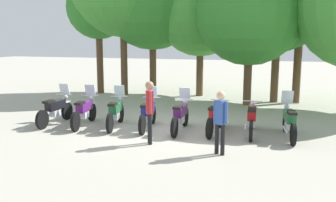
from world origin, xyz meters
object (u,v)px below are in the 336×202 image
object	(u,v)px
motorcycle_3	(148,113)
motorcycle_4	(180,116)
motorcycle_6	(252,119)
person_0	(150,107)
tree_3	(201,11)
tree_4	(250,11)
motorcycle_0	(56,109)
person_1	(220,118)
motorcycle_2	(116,112)
tree_0	(98,8)
tree_5	(278,3)
motorcycle_5	(216,117)
motorcycle_7	(289,121)
motorcycle_1	(84,111)

from	to	relation	value
motorcycle_3	motorcycle_4	world-z (taller)	same
motorcycle_6	person_0	xyz separation A→B (m)	(-2.67, -1.94, 0.57)
motorcycle_3	tree_3	bearing A→B (deg)	-7.96
tree_4	motorcycle_4	bearing A→B (deg)	-105.28
motorcycle_0	motorcycle_6	size ratio (longest dim) A/B	1.00
motorcycle_3	person_0	distance (m)	1.88
motorcycle_6	person_1	world-z (taller)	person_1
person_0	tree_4	size ratio (longest dim) A/B	0.27
motorcycle_2	motorcycle_3	world-z (taller)	same
motorcycle_4	motorcycle_0	bearing A→B (deg)	91.33
motorcycle_0	tree_4	distance (m)	9.23
motorcycle_3	tree_0	xyz separation A→B (m)	(-5.44, 6.83, 4.07)
person_0	person_1	bearing A→B (deg)	142.39
person_1	tree_0	xyz separation A→B (m)	(-8.22, 8.87, 3.61)
motorcycle_4	tree_5	bearing A→B (deg)	-24.85
tree_5	person_0	bearing A→B (deg)	-110.34
tree_0	tree_4	size ratio (longest dim) A/B	0.96
tree_5	motorcycle_0	bearing A→B (deg)	-135.40
motorcycle_5	person_0	xyz separation A→B (m)	(-1.55, -1.85, 0.57)
motorcycle_7	person_1	size ratio (longest dim) A/B	1.31
motorcycle_5	tree_3	bearing A→B (deg)	19.41
motorcycle_6	tree_3	size ratio (longest dim) A/B	0.33
person_0	tree_5	xyz separation A→B (m)	(3.11, 8.38, 3.51)
motorcycle_0	tree_0	bearing A→B (deg)	14.12
tree_4	tree_5	bearing A→B (deg)	43.76
motorcycle_0	motorcycle_2	size ratio (longest dim) A/B	1.01
motorcycle_7	tree_3	world-z (taller)	tree_3
motorcycle_4	motorcycle_6	xyz separation A→B (m)	(2.24, 0.27, -0.01)
motorcycle_7	person_0	size ratio (longest dim) A/B	1.21
motorcycle_6	tree_3	world-z (taller)	tree_3
person_1	motorcycle_1	bearing A→B (deg)	89.40
motorcycle_6	motorcycle_7	bearing A→B (deg)	-96.65
motorcycle_1	motorcycle_5	size ratio (longest dim) A/B	0.99
motorcycle_0	tree_5	xyz separation A→B (m)	(7.16, 7.06, 4.06)
motorcycle_6	motorcycle_4	bearing A→B (deg)	92.76
motorcycle_5	motorcycle_7	bearing A→B (deg)	-86.52
motorcycle_1	motorcycle_2	distance (m)	1.13
motorcycle_5	person_0	bearing A→B (deg)	142.40
person_0	person_1	xyz separation A→B (m)	(2.08, -0.38, -0.10)
motorcycle_0	motorcycle_7	xyz separation A→B (m)	(7.84, 0.57, 0.00)
motorcycle_4	motorcycle_6	distance (m)	2.26
person_0	tree_5	size ratio (longest dim) A/B	0.26
motorcycle_2	tree_3	size ratio (longest dim) A/B	0.32
motorcycle_0	tree_0	xyz separation A→B (m)	(-2.09, 7.17, 4.07)
motorcycle_7	tree_4	size ratio (longest dim) A/B	0.33
motorcycle_3	motorcycle_4	xyz separation A→B (m)	(1.12, 0.01, 0.00)
motorcycle_2	motorcycle_3	bearing A→B (deg)	-95.62
motorcycle_1	motorcycle_2	world-z (taller)	same
motorcycle_6	motorcycle_3	bearing A→B (deg)	90.66
motorcycle_2	motorcycle_7	world-z (taller)	same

